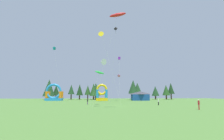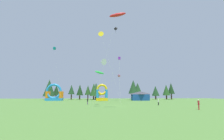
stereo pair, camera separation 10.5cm
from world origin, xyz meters
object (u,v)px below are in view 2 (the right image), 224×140
(kite_black_diamond, at_px, (115,30))
(person_left_edge, at_px, (199,104))
(inflatable_yellow_castle, at_px, (54,95))
(kite_yellow_delta, at_px, (101,35))
(kite_pink_parafoil, at_px, (119,76))
(person_near_camera, at_px, (158,101))
(kite_white_delta, at_px, (102,62))
(person_far_side, at_px, (88,101))
(kite_green_parafoil, at_px, (99,72))
(inflatable_red_slide, at_px, (102,95))
(kite_red_parafoil, at_px, (117,15))
(kite_teal_box, at_px, (54,49))
(festival_tent, at_px, (140,96))
(kite_purple_box, at_px, (119,58))

(kite_black_diamond, relative_size, person_left_edge, 13.16)
(kite_black_diamond, relative_size, inflatable_yellow_castle, 3.54)
(kite_yellow_delta, xyz_separation_m, kite_pink_parafoil, (7.18, 30.09, -6.79))
(kite_pink_parafoil, height_order, person_near_camera, kite_pink_parafoil)
(kite_white_delta, height_order, person_far_side, kite_white_delta)
(kite_green_parafoil, distance_m, inflatable_yellow_castle, 37.85)
(inflatable_yellow_castle, bearing_deg, inflatable_red_slide, -5.29)
(kite_white_delta, distance_m, kite_red_parafoil, 29.25)
(person_left_edge, xyz_separation_m, inflatable_yellow_castle, (-35.43, 40.14, 1.20))
(person_far_side, bearing_deg, kite_teal_box, 2.22)
(kite_black_diamond, relative_size, person_near_camera, 15.17)
(inflatable_yellow_castle, bearing_deg, kite_teal_box, -85.05)
(kite_white_delta, relative_size, kite_teal_box, 0.74)
(kite_white_delta, bearing_deg, inflatable_red_slide, 90.31)
(person_left_edge, bearing_deg, inflatable_red_slide, 70.62)
(kite_teal_box, relative_size, kite_red_parafoil, 1.09)
(kite_pink_parafoil, height_order, kite_green_parafoil, kite_pink_parafoil)
(person_far_side, height_order, inflatable_yellow_castle, inflatable_yellow_castle)
(person_near_camera, height_order, person_left_edge, person_left_edge)
(kite_yellow_delta, height_order, festival_tent, kite_yellow_delta)
(festival_tent, bearing_deg, person_far_side, -127.62)
(kite_white_delta, distance_m, kite_purple_box, 6.69)
(kite_green_parafoil, xyz_separation_m, festival_tent, (16.03, 33.17, -5.43))
(kite_pink_parafoil, bearing_deg, inflatable_red_slide, -160.49)
(kite_purple_box, bearing_deg, kite_green_parafoil, -105.08)
(kite_teal_box, relative_size, person_left_edge, 11.48)
(kite_yellow_delta, xyz_separation_m, person_near_camera, (13.63, 0.65, -15.81))
(kite_purple_box, distance_m, kite_pink_parafoil, 9.91)
(person_far_side, bearing_deg, kite_green_parafoil, 167.49)
(kite_teal_box, xyz_separation_m, person_near_camera, (31.73, -25.12, -19.00))
(kite_yellow_delta, height_order, person_far_side, kite_yellow_delta)
(kite_purple_box, xyz_separation_m, person_near_camera, (7.09, -21.35, -14.70))
(kite_green_parafoil, bearing_deg, kite_red_parafoil, -55.47)
(kite_purple_box, distance_m, festival_tent, 18.25)
(kite_black_diamond, distance_m, festival_tent, 29.77)
(inflatable_red_slide, bearing_deg, kite_green_parafoil, -91.08)
(kite_white_delta, relative_size, kite_black_diamond, 0.65)
(kite_teal_box, height_order, person_far_side, kite_teal_box)
(kite_yellow_delta, height_order, inflatable_red_slide, kite_yellow_delta)
(kite_black_diamond, xyz_separation_m, festival_tent, (11.35, 17.98, -20.83))
(inflatable_yellow_castle, bearing_deg, kite_white_delta, -25.90)
(person_far_side, height_order, inflatable_red_slide, inflatable_red_slide)
(person_far_side, xyz_separation_m, inflatable_yellow_castle, (-14.99, 24.51, 1.33))
(inflatable_red_slide, relative_size, festival_tent, 0.95)
(kite_green_parafoil, relative_size, person_near_camera, 5.05)
(kite_pink_parafoil, bearing_deg, kite_black_diamond, -98.77)
(person_left_edge, bearing_deg, kite_black_diamond, 76.47)
(person_left_edge, bearing_deg, kite_pink_parafoil, 60.57)
(kite_green_parafoil, xyz_separation_m, inflatable_red_slide, (0.59, 31.14, -4.87))
(kite_green_parafoil, distance_m, person_left_edge, 19.80)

